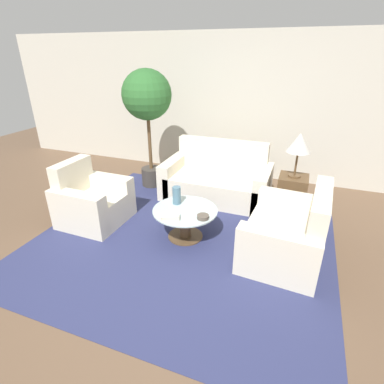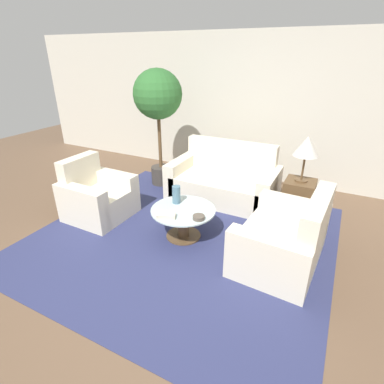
{
  "view_description": "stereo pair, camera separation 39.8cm",
  "coord_description": "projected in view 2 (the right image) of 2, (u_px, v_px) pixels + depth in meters",
  "views": [
    {
      "loc": [
        1.3,
        -2.55,
        2.24
      ],
      "look_at": [
        0.02,
        0.83,
        0.55
      ],
      "focal_mm": 28.0,
      "sensor_mm": 36.0,
      "label": 1
    },
    {
      "loc": [
        1.66,
        -2.39,
        2.24
      ],
      "look_at": [
        0.02,
        0.83,
        0.55
      ],
      "focal_mm": 28.0,
      "sensor_mm": 36.0,
      "label": 2
    }
  ],
  "objects": [
    {
      "name": "ground_plane",
      "position": [
        159.0,
        260.0,
        3.56
      ],
      "size": [
        14.0,
        14.0,
        0.0
      ],
      "primitive_type": "plane",
      "color": "brown"
    },
    {
      "name": "wall_back",
      "position": [
        247.0,
        108.0,
        5.51
      ],
      "size": [
        10.0,
        0.06,
        2.6
      ],
      "color": "beige",
      "rests_on": "ground_plane"
    },
    {
      "name": "rug",
      "position": [
        184.0,
        236.0,
        4.02
      ],
      "size": [
        3.73,
        3.54,
        0.01
      ],
      "color": "navy",
      "rests_on": "ground_plane"
    },
    {
      "name": "sofa_main",
      "position": [
        224.0,
        182.0,
        4.98
      ],
      "size": [
        1.73,
        0.9,
        0.92
      ],
      "color": "beige",
      "rests_on": "ground_plane"
    },
    {
      "name": "armchair",
      "position": [
        96.0,
        198.0,
        4.43
      ],
      "size": [
        0.84,
        0.87,
        0.88
      ],
      "rotation": [
        0.0,
        0.0,
        1.55
      ],
      "color": "beige",
      "rests_on": "ground_plane"
    },
    {
      "name": "loveseat",
      "position": [
        287.0,
        242.0,
        3.41
      ],
      "size": [
        0.93,
        1.27,
        0.9
      ],
      "rotation": [
        0.0,
        0.0,
        -1.64
      ],
      "color": "beige",
      "rests_on": "ground_plane"
    },
    {
      "name": "coffee_table",
      "position": [
        183.0,
        219.0,
        3.9
      ],
      "size": [
        0.84,
        0.84,
        0.41
      ],
      "color": "brown",
      "rests_on": "ground_plane"
    },
    {
      "name": "side_table",
      "position": [
        298.0,
        199.0,
        4.39
      ],
      "size": [
        0.42,
        0.42,
        0.57
      ],
      "color": "brown",
      "rests_on": "ground_plane"
    },
    {
      "name": "table_lamp",
      "position": [
        307.0,
        147.0,
        4.06
      ],
      "size": [
        0.34,
        0.34,
        0.65
      ],
      "color": "brown",
      "rests_on": "side_table"
    },
    {
      "name": "potted_plant",
      "position": [
        158.0,
        101.0,
        5.01
      ],
      "size": [
        0.82,
        0.82,
        2.02
      ],
      "color": "#3D3833",
      "rests_on": "ground_plane"
    },
    {
      "name": "vase",
      "position": [
        176.0,
        195.0,
        3.96
      ],
      "size": [
        0.11,
        0.11,
        0.24
      ],
      "color": "slate",
      "rests_on": "coffee_table"
    },
    {
      "name": "bowl",
      "position": [
        199.0,
        217.0,
        3.61
      ],
      "size": [
        0.15,
        0.15,
        0.05
      ],
      "color": "brown",
      "rests_on": "coffee_table"
    },
    {
      "name": "book_stack",
      "position": [
        166.0,
        216.0,
        3.64
      ],
      "size": [
        0.25,
        0.2,
        0.05
      ],
      "rotation": [
        0.0,
        0.0,
        0.4
      ],
      "color": "beige",
      "rests_on": "coffee_table"
    }
  ]
}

